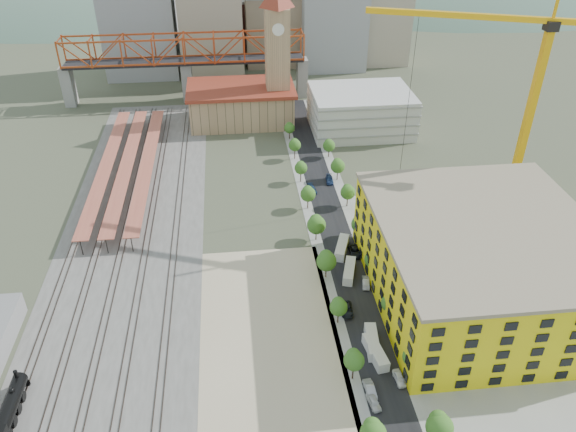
{
  "coord_description": "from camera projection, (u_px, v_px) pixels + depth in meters",
  "views": [
    {
      "loc": [
        -9.28,
        -109.46,
        82.6
      ],
      "look_at": [
        2.98,
        1.49,
        10.0
      ],
      "focal_mm": 35.0,
      "sensor_mm": 36.0,
      "label": 1
    }
  ],
  "objects": [
    {
      "name": "car_1",
      "position": [
        370.0,
        389.0,
        101.72
      ],
      "size": [
        1.93,
        4.62,
        1.48
      ],
      "primitive_type": "imported",
      "rotation": [
        0.0,
        0.0,
        0.08
      ],
      "color": "#A4A3A9",
      "rests_on": "ground"
    },
    {
      "name": "truss_bridge",
      "position": [
        184.0,
        53.0,
        211.99
      ],
      "size": [
        94.0,
        9.6,
        25.6
      ],
      "color": "gray",
      "rests_on": "ground"
    },
    {
      "name": "station_hall",
      "position": [
        241.0,
        104.0,
        201.32
      ],
      "size": [
        38.0,
        24.0,
        13.1
      ],
      "color": "tan",
      "rests_on": "ground"
    },
    {
      "name": "ground",
      "position": [
        277.0,
        254.0,
        137.09
      ],
      "size": [
        400.0,
        400.0,
        0.0
      ],
      "primitive_type": "plane",
      "color": "#474C38",
      "rests_on": "ground"
    },
    {
      "name": "ballast_strip",
      "position": [
        135.0,
        224.0,
        148.34
      ],
      "size": [
        36.0,
        165.0,
        0.06
      ],
      "primitive_type": "cube",
      "color": "#605E59",
      "rests_on": "ground"
    },
    {
      "name": "tower_crane",
      "position": [
        520.0,
        82.0,
        132.59
      ],
      "size": [
        53.31,
        21.49,
        59.95
      ],
      "color": "#FFB610",
      "rests_on": "ground"
    },
    {
      "name": "site_trailer_a",
      "position": [
        375.0,
        352.0,
        108.63
      ],
      "size": [
        3.58,
        8.98,
        2.39
      ],
      "primitive_type": "cube",
      "rotation": [
        0.0,
        0.0,
        0.15
      ],
      "color": "silver",
      "rests_on": "ground"
    },
    {
      "name": "car_4",
      "position": [
        399.0,
        378.0,
        103.88
      ],
      "size": [
        1.99,
        4.28,
        1.42
      ],
      "primitive_type": "imported",
      "rotation": [
        0.0,
        0.0,
        0.08
      ],
      "color": "white",
      "rests_on": "ground"
    },
    {
      "name": "car_6",
      "position": [
        355.0,
        251.0,
        136.75
      ],
      "size": [
        2.84,
        5.7,
        1.55
      ],
      "primitive_type": "imported",
      "rotation": [
        0.0,
        0.0,
        -0.05
      ],
      "color": "black",
      "rests_on": "ground"
    },
    {
      "name": "parking_garage",
      "position": [
        361.0,
        111.0,
        194.92
      ],
      "size": [
        34.0,
        26.0,
        14.0
      ],
      "primitive_type": "cube",
      "color": "silver",
      "rests_on": "ground"
    },
    {
      "name": "site_trailer_d",
      "position": [
        342.0,
        248.0,
        137.3
      ],
      "size": [
        5.22,
        9.19,
        2.44
      ],
      "primitive_type": "cube",
      "rotation": [
        0.0,
        0.0,
        -0.34
      ],
      "color": "silver",
      "rests_on": "ground"
    },
    {
      "name": "construction_pad",
      "position": [
        486.0,
        295.0,
        124.55
      ],
      "size": [
        50.0,
        90.0,
        0.06
      ],
      "primitive_type": "cube",
      "color": "gray",
      "rests_on": "ground"
    },
    {
      "name": "car_7",
      "position": [
        330.0,
        180.0,
        166.68
      ],
      "size": [
        2.41,
        5.2,
        1.47
      ],
      "primitive_type": "imported",
      "rotation": [
        0.0,
        0.0,
        -0.07
      ],
      "color": "navy",
      "rests_on": "ground"
    },
    {
      "name": "site_trailer_c",
      "position": [
        349.0,
        271.0,
        129.73
      ],
      "size": [
        4.66,
        8.89,
        2.35
      ],
      "primitive_type": "cube",
      "rotation": [
        0.0,
        0.0,
        -0.29
      ],
      "color": "silver",
      "rests_on": "ground"
    },
    {
      "name": "street_trees",
      "position": [
        337.0,
        238.0,
        142.73
      ],
      "size": [
        15.4,
        124.4,
        8.0
      ],
      "color": "#345A1B",
      "rests_on": "ground"
    },
    {
      "name": "rail_tracks",
      "position": [
        128.0,
        224.0,
        148.11
      ],
      "size": [
        26.56,
        160.0,
        0.18
      ],
      "color": "#382B23",
      "rests_on": "ground"
    },
    {
      "name": "skyline",
      "position": [
        263.0,
        16.0,
        243.93
      ],
      "size": [
        133.0,
        46.0,
        60.0
      ],
      "color": "#9EA0A3",
      "rests_on": "ground"
    },
    {
      "name": "street_asphalt",
      "position": [
        330.0,
        217.0,
        151.05
      ],
      "size": [
        12.0,
        170.0,
        0.06
      ],
      "primitive_type": "cube",
      "color": "black",
      "rests_on": "ground"
    },
    {
      "name": "distant_hills",
      "position": [
        307.0,
        122.0,
        401.27
      ],
      "size": [
        647.0,
        264.0,
        227.0
      ],
      "color": "#4C6B59",
      "rests_on": "ground"
    },
    {
      "name": "clock_tower",
      "position": [
        277.0,
        42.0,
        188.84
      ],
      "size": [
        12.0,
        12.0,
        52.0
      ],
      "color": "tan",
      "rests_on": "ground"
    },
    {
      "name": "platform_canopies",
      "position": [
        127.0,
        163.0,
        168.63
      ],
      "size": [
        16.0,
        80.0,
        4.12
      ],
      "color": "#BF6449",
      "rests_on": "ground"
    },
    {
      "name": "site_trailer_b",
      "position": [
        372.0,
        342.0,
        110.93
      ],
      "size": [
        3.24,
        8.84,
        2.36
      ],
      "primitive_type": "cube",
      "rotation": [
        0.0,
        0.0,
        -0.11
      ],
      "color": "silver",
      "rests_on": "ground"
    },
    {
      "name": "construction_building",
      "position": [
        481.0,
        262.0,
        119.16
      ],
      "size": [
        44.6,
        50.6,
        18.8
      ],
      "color": "yellow",
      "rests_on": "ground"
    },
    {
      "name": "locomotive",
      "position": [
        4.0,
        424.0,
        93.92
      ],
      "size": [
        2.95,
        22.77,
        5.69
      ],
      "color": "black",
      "rests_on": "ground"
    },
    {
      "name": "car_3",
      "position": [
        312.0,
        189.0,
        162.11
      ],
      "size": [
        2.64,
        5.21,
        1.45
      ],
      "primitive_type": "imported",
      "rotation": [
        0.0,
        0.0,
        0.13
      ],
      "color": "navy",
      "rests_on": "ground"
    },
    {
      "name": "sidewalk_east",
      "position": [
        351.0,
        216.0,
        151.56
      ],
      "size": [
        3.0,
        170.0,
        0.04
      ],
      "primitive_type": "cube",
      "color": "gray",
      "rests_on": "ground"
    },
    {
      "name": "car_0",
      "position": [
        374.0,
        402.0,
        99.38
      ],
      "size": [
        2.39,
        4.44,
        1.44
      ],
      "primitive_type": "imported",
      "rotation": [
        0.0,
        0.0,
        0.17
      ],
      "color": "silver",
      "rests_on": "ground"
    },
    {
      "name": "car_2",
      "position": [
        347.0,
        310.0,
        119.43
      ],
      "size": [
        2.85,
        5.41,
        1.45
      ],
      "primitive_type": "imported",
      "rotation": [
        0.0,
        0.0,
        -0.09
      ],
      "color": "black",
      "rests_on": "ground"
    },
    {
      "name": "sidewalk_west",
      "position": [
        310.0,
        218.0,
        150.55
      ],
      "size": [
        3.0,
        170.0,
        0.04
      ],
      "primitive_type": "cube",
      "color": "gray",
      "rests_on": "ground"
    },
    {
      "name": "dirt_lot",
      "position": [
        271.0,
        351.0,
        110.46
      ],
      "size": [
        28.0,
        67.0,
        0.06
      ],
      "primitive_type": "cube",
      "color": "tan",
      "rests_on": "ground"
    },
    {
      "name": "car_5",
      "position": [
        366.0,
        283.0,
        126.87
      ],
      "size": [
        2.27,
        4.63,
        1.46
      ],
      "primitive_type": "imported",
      "rotation": [
        0.0,
        0.0,
        -0.17
      ],
      "color": "#A8A8AD",
      "rests_on": "ground"
    }
  ]
}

